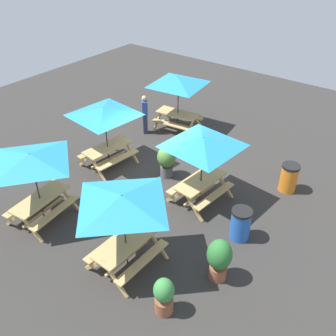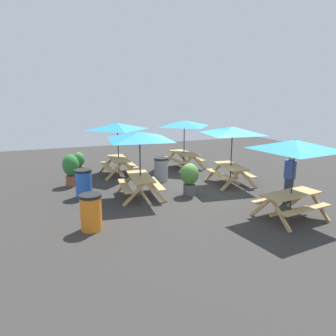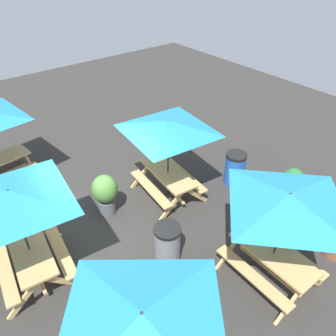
{
  "view_description": "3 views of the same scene",
  "coord_description": "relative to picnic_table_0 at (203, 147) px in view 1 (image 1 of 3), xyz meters",
  "views": [
    {
      "loc": [
        -8.25,
        -6.81,
        7.65
      ],
      "look_at": [
        -0.28,
        -0.75,
        0.9
      ],
      "focal_mm": 40.0,
      "sensor_mm": 36.0,
      "label": 1
    },
    {
      "loc": [
        10.48,
        -5.02,
        3.56
      ],
      "look_at": [
        -0.28,
        -0.75,
        0.9
      ],
      "focal_mm": 35.0,
      "sensor_mm": 36.0,
      "label": 2
    },
    {
      "loc": [
        -5.53,
        2.52,
        5.94
      ],
      "look_at": [
        -0.04,
        -1.87,
        0.9
      ],
      "focal_mm": 35.0,
      "sensor_mm": 36.0,
      "label": 3
    }
  ],
  "objects": [
    {
      "name": "picnic_table_2",
      "position": [
        -0.29,
        3.82,
        0.0
      ],
      "size": [
        2.81,
        2.81,
        2.34
      ],
      "rotation": [
        0.0,
        0.0,
        -0.12
      ],
      "color": "tan",
      "rests_on": "ground"
    },
    {
      "name": "potted_plant_0",
      "position": [
        -2.39,
        -2.09,
        -1.28
      ],
      "size": [
        0.63,
        0.63,
        1.25
      ],
      "color": "#935138",
      "rests_on": "ground"
    },
    {
      "name": "picnic_table_1",
      "position": [
        -3.43,
        0.04,
        0.0
      ],
      "size": [
        2.05,
        2.05,
        2.34
      ],
      "rotation": [
        0.0,
        0.0,
        -0.02
      ],
      "color": "tan",
      "rests_on": "ground"
    },
    {
      "name": "ground_plane",
      "position": [
        0.04,
        1.87,
        -1.99
      ],
      "size": [
        24.0,
        24.0,
        0.0
      ],
      "primitive_type": "plane",
      "color": "#33302D",
      "rests_on": "ground"
    },
    {
      "name": "potted_plant_1",
      "position": [
        -3.97,
        -1.6,
        -1.45
      ],
      "size": [
        0.48,
        0.48,
        1.04
      ],
      "color": "#935138",
      "rests_on": "ground"
    },
    {
      "name": "trash_bin_orange",
      "position": [
        2.21,
        -2.04,
        -1.49
      ],
      "size": [
        0.59,
        0.59,
        0.98
      ],
      "color": "orange",
      "rests_on": "ground"
    },
    {
      "name": "trash_bin_blue",
      "position": [
        -0.76,
        -1.83,
        -1.49
      ],
      "size": [
        0.59,
        0.59,
        0.98
      ],
      "color": "blue",
      "rests_on": "ground"
    },
    {
      "name": "picnic_table_0",
      "position": [
        0.0,
        0.0,
        0.0
      ],
      "size": [
        2.81,
        2.81,
        2.34
      ],
      "rotation": [
        0.0,
        0.0,
        -0.11
      ],
      "color": "tan",
      "rests_on": "ground"
    },
    {
      "name": "picnic_table_3",
      "position": [
        3.5,
        3.44,
        0.0
      ],
      "size": [
        2.81,
        2.81,
        2.34
      ],
      "rotation": [
        0.0,
        0.0,
        1.7
      ],
      "color": "tan",
      "rests_on": "ground"
    },
    {
      "name": "picnic_table_4",
      "position": [
        -3.62,
        3.3,
        0.0
      ],
      "size": [
        2.22,
        2.22,
        2.34
      ],
      "rotation": [
        0.0,
        0.0,
        0.12
      ],
      "color": "tan",
      "rests_on": "ground"
    },
    {
      "name": "trash_bin_gray",
      "position": [
        -1.75,
        1.41,
        -1.49
      ],
      "size": [
        0.59,
        0.59,
        0.98
      ],
      "color": "gray",
      "rests_on": "ground"
    },
    {
      "name": "potted_plant_2",
      "position": [
        0.42,
        1.68,
        -1.32
      ],
      "size": [
        0.65,
        0.65,
        1.16
      ],
      "color": "#59595B",
      "rests_on": "ground"
    },
    {
      "name": "person_standing",
      "position": [
        2.41,
        4.33,
        -1.1
      ],
      "size": [
        0.41,
        0.41,
        1.67
      ],
      "rotation": [
        0.0,
        0.0,
        0.78
      ],
      "color": "#2D334C",
      "rests_on": "ground"
    }
  ]
}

